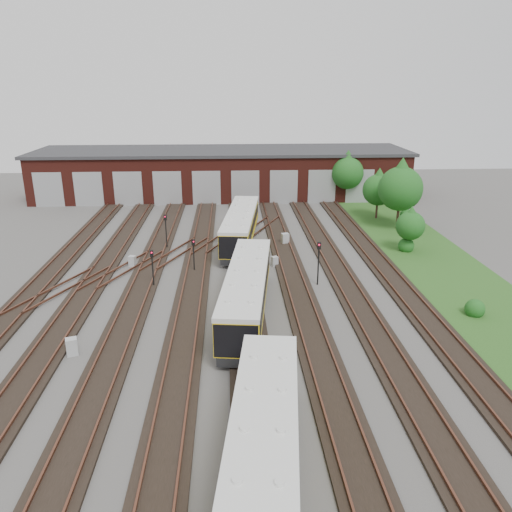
{
  "coord_description": "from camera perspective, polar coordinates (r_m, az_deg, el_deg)",
  "views": [
    {
      "loc": [
        0.97,
        -29.84,
        15.07
      ],
      "look_at": [
        2.98,
        7.59,
        2.0
      ],
      "focal_mm": 35.0,
      "sensor_mm": 36.0,
      "label": 1
    }
  ],
  "objects": [
    {
      "name": "relay_cabinet_2",
      "position": [
        31.38,
        -20.3,
        -9.7
      ],
      "size": [
        0.77,
        0.7,
        1.06
      ],
      "primitive_type": "cube",
      "rotation": [
        0.0,
        0.0,
        0.32
      ],
      "color": "#A4A7A9",
      "rests_on": "ground"
    },
    {
      "name": "signal_mast_2",
      "position": [
        47.86,
        -10.27,
        3.24
      ],
      "size": [
        0.26,
        0.25,
        3.36
      ],
      "rotation": [
        0.0,
        0.0,
        -0.01
      ],
      "color": "black",
      "rests_on": "ground"
    },
    {
      "name": "ground",
      "position": [
        33.45,
        -4.44,
        -7.62
      ],
      "size": [
        120.0,
        120.0,
        0.0
      ],
      "primitive_type": "plane",
      "color": "#403E3C",
      "rests_on": "ground"
    },
    {
      "name": "tree_0",
      "position": [
        66.63,
        10.42,
        9.75
      ],
      "size": [
        4.18,
        4.18,
        6.93
      ],
      "color": "#352018",
      "rests_on": "ground"
    },
    {
      "name": "maintenance_shed",
      "position": [
        70.82,
        -3.87,
        9.54
      ],
      "size": [
        51.0,
        12.5,
        6.35
      ],
      "color": "#4C1913",
      "rests_on": "ground"
    },
    {
      "name": "tree_3",
      "position": [
        48.32,
        17.27,
        3.68
      ],
      "size": [
        2.67,
        2.67,
        4.42
      ],
      "color": "#352018",
      "rests_on": "ground"
    },
    {
      "name": "tree_2",
      "position": [
        55.34,
        16.23,
        7.96
      ],
      "size": [
        4.68,
        4.68,
        7.75
      ],
      "color": "#352018",
      "rests_on": "ground"
    },
    {
      "name": "relay_cabinet_4",
      "position": [
        43.17,
        2.14,
        -0.61
      ],
      "size": [
        0.65,
        0.6,
        0.86
      ],
      "primitive_type": "cube",
      "rotation": [
        0.0,
        0.0,
        0.4
      ],
      "color": "#A4A7A9",
      "rests_on": "ground"
    },
    {
      "name": "tree_1",
      "position": [
        59.45,
        13.83,
        7.76
      ],
      "size": [
        3.59,
        3.59,
        5.94
      ],
      "color": "#352018",
      "rests_on": "ground"
    },
    {
      "name": "signal_mast_3",
      "position": [
        38.87,
        7.17,
        -0.2
      ],
      "size": [
        0.31,
        0.29,
        3.5
      ],
      "rotation": [
        0.0,
        0.0,
        -0.16
      ],
      "color": "black",
      "rests_on": "ground"
    },
    {
      "name": "metro_train",
      "position": [
        33.52,
        -1.06,
        -4.03
      ],
      "size": [
        4.23,
        46.44,
        2.94
      ],
      "rotation": [
        0.0,
        0.0,
        -0.12
      ],
      "color": "black",
      "rests_on": "ground"
    },
    {
      "name": "relay_cabinet_1",
      "position": [
        44.41,
        -13.95,
        -0.57
      ],
      "size": [
        0.66,
        0.6,
        0.93
      ],
      "primitive_type": "cube",
      "rotation": [
        0.0,
        0.0,
        -0.28
      ],
      "color": "#A4A7A9",
      "rests_on": "ground"
    },
    {
      "name": "relay_cabinet_3",
      "position": [
        48.98,
        3.34,
        1.96
      ],
      "size": [
        0.8,
        0.72,
        1.12
      ],
      "primitive_type": "cube",
      "rotation": [
        0.0,
        0.0,
        0.27
      ],
      "color": "#A4A7A9",
      "rests_on": "ground"
    },
    {
      "name": "bush_1",
      "position": [
        48.99,
        16.81,
        1.38
      ],
      "size": [
        1.49,
        1.49,
        1.49
      ],
      "primitive_type": "sphere",
      "color": "#164A15",
      "rests_on": "ground"
    },
    {
      "name": "bush_0",
      "position": [
        37.23,
        23.77,
        -5.27
      ],
      "size": [
        1.34,
        1.34,
        1.34
      ],
      "primitive_type": "sphere",
      "color": "#164A15",
      "rests_on": "ground"
    },
    {
      "name": "signal_mast_1",
      "position": [
        41.73,
        -7.15,
        0.56
      ],
      "size": [
        0.28,
        0.27,
        2.81
      ],
      "rotation": [
        0.0,
        0.0,
        0.35
      ],
      "color": "black",
      "rests_on": "ground"
    },
    {
      "name": "signal_mast_0",
      "position": [
        39.03,
        -11.77,
        -0.85
      ],
      "size": [
        0.28,
        0.26,
        3.01
      ],
      "rotation": [
        0.0,
        0.0,
        0.18
      ],
      "color": "black",
      "rests_on": "ground"
    },
    {
      "name": "bush_2",
      "position": [
        60.42,
        16.81,
        4.68
      ],
      "size": [
        1.5,
        1.5,
        1.5
      ],
      "primitive_type": "sphere",
      "color": "#164A15",
      "rests_on": "ground"
    },
    {
      "name": "track_network",
      "position": [
        33.93,
        -4.71,
        -7.01
      ],
      "size": [
        30.4,
        70.0,
        0.33
      ],
      "color": "black",
      "rests_on": "ground"
    },
    {
      "name": "grass_verge",
      "position": [
        46.25,
        20.07,
        -0.98
      ],
      "size": [
        8.0,
        55.0,
        0.05
      ],
      "primitive_type": "cube",
      "color": "#244918",
      "rests_on": "ground"
    }
  ]
}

